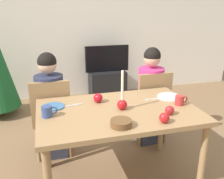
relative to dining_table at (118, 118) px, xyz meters
The scene contains 19 objects.
back_wall 2.68m from the dining_table, 90.00° to the left, with size 6.40×0.10×2.60m, color silver.
dining_table is the anchor object (origin of this frame).
chair_left 0.84m from the dining_table, 132.89° to the left, with size 0.40×0.40×0.90m.
chair_right 0.87m from the dining_table, 45.49° to the left, with size 0.40×0.40×0.90m.
person_left_child 0.86m from the dining_table, 131.41° to the left, with size 0.30×0.30×1.17m.
person_right_child 0.88m from the dining_table, 46.98° to the left, with size 0.30×0.30×1.17m.
tv_stand 2.39m from the dining_table, 77.84° to the left, with size 0.64×0.40×0.48m, color black.
tv 2.35m from the dining_table, 77.84° to the left, with size 0.79×0.05×0.46m.
candle_centerpiece 0.16m from the dining_table, 12.67° to the right, with size 0.09×0.09×0.35m.
plate_left 0.59m from the dining_table, 159.62° to the left, with size 0.20×0.20×0.01m, color teal.
plate_right 0.61m from the dining_table, 14.85° to the left, with size 0.24×0.24×0.01m, color silver.
mug_left 0.62m from the dining_table, behind, with size 0.13×0.09×0.09m.
mug_right 0.59m from the dining_table, ahead, with size 0.12×0.08×0.09m.
fork_left 0.44m from the dining_table, 153.21° to the left, with size 0.18×0.01×0.01m, color silver.
fork_right 0.44m from the dining_table, 18.96° to the left, with size 0.18×0.01×0.01m, color silver.
bowl_walnuts 0.34m from the dining_table, 102.74° to the right, with size 0.17×0.17×0.05m, color brown.
apple_near_candle 0.46m from the dining_table, 51.60° to the right, with size 0.08×0.08×0.08m, color red.
apple_by_left_plate 0.28m from the dining_table, 122.15° to the left, with size 0.09×0.09×0.09m, color #B7101D.
apple_by_right_mug 0.46m from the dining_table, 29.28° to the right, with size 0.08×0.08×0.08m, color #AB1E22.
Camera 1 is at (-0.60, -1.94, 1.63)m, focal length 40.17 mm.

